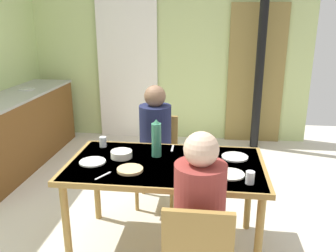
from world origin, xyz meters
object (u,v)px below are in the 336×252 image
Objects in this scene: dining_table at (166,172)px; person_far_diner at (155,132)px; chair_far_diner at (158,154)px; serving_bowl_center at (121,154)px; person_near_diner at (200,203)px; kitchen_counter at (18,130)px; water_bottle_green_near at (156,139)px.

dining_table is 0.67m from person_far_diner.
dining_table is at bearing 103.17° from chair_far_diner.
chair_far_diner is 0.78m from serving_bowl_center.
person_near_diner is at bearing 108.19° from chair_far_diner.
dining_table is 1.96× the size of person_near_diner.
kitchen_counter is 12.91× the size of serving_bowl_center.
person_far_diner is 4.53× the size of serving_bowl_center.
water_bottle_green_near reaches higher than serving_bowl_center.
person_near_diner is 1.35m from person_far_diner.
chair_far_diner is 1.13× the size of person_far_diner.
kitchen_counter is 2.24m from serving_bowl_center.
person_far_diner is at bearing 109.99° from person_near_diner.
dining_table is 1.73× the size of chair_far_diner.
water_bottle_green_near is (1.98, -1.35, 0.44)m from kitchen_counter.
kitchen_counter is 3.18m from person_near_diner.
chair_far_diner is at bearing -20.69° from kitchen_counter.
person_near_diner is 1.00× the size of person_far_diner.
kitchen_counter is at bearing -24.23° from person_far_diner.
person_far_diner is (1.89, -0.85, 0.33)m from kitchen_counter.
person_near_diner reaches higher than chair_far_diner.
kitchen_counter reaches higher than dining_table.
dining_table is 0.27m from water_bottle_green_near.
chair_far_diner is (1.89, -0.71, 0.05)m from kitchen_counter.
person_near_diner is at bearing 109.99° from person_far_diner.
person_near_diner is (0.46, -1.40, 0.28)m from chair_far_diner.
dining_table is 0.38m from serving_bowl_center.
serving_bowl_center is (-0.64, 0.70, -0.01)m from person_near_diner.
serving_bowl_center is at bearing 132.52° from person_near_diner.
serving_bowl_center is at bearing 75.52° from chair_far_diner.
chair_far_diner is 5.12× the size of serving_bowl_center.
water_bottle_green_near is at bearing 124.65° from dining_table.
kitchen_counter is 2.85× the size of person_far_diner.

